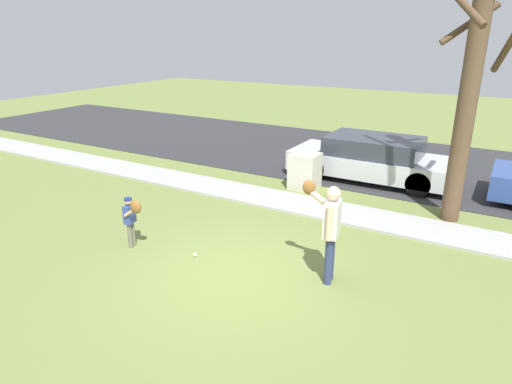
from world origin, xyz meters
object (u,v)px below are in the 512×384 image
(person_adult, at_px, (329,224))
(person_child, at_px, (131,215))
(baseball, at_px, (195,255))
(street_tree_near, at_px, (471,83))
(parked_sedan_silver, at_px, (373,159))
(utility_cabinet, at_px, (305,171))

(person_adult, distance_m, person_child, 3.78)
(person_child, bearing_deg, person_adult, 0.83)
(person_adult, xyz_separation_m, person_child, (-3.69, -0.76, -0.35))
(person_adult, height_order, baseball, person_adult)
(person_adult, height_order, person_child, person_adult)
(person_child, distance_m, baseball, 1.44)
(baseball, bearing_deg, street_tree_near, 48.21)
(person_adult, relative_size, person_child, 1.60)
(person_child, height_order, parked_sedan_silver, parked_sedan_silver)
(baseball, distance_m, utility_cabinet, 4.63)
(person_child, relative_size, baseball, 14.30)
(baseball, height_order, parked_sedan_silver, parked_sedan_silver)
(person_child, bearing_deg, utility_cabinet, 63.19)
(baseball, bearing_deg, parked_sedan_silver, 76.48)
(baseball, xyz_separation_m, utility_cabinet, (0.16, 4.61, 0.45))
(baseball, height_order, utility_cabinet, utility_cabinet)
(person_child, bearing_deg, baseball, 2.55)
(baseball, height_order, street_tree_near, street_tree_near)
(person_adult, relative_size, street_tree_near, 0.30)
(baseball, bearing_deg, person_adult, 10.72)
(person_adult, height_order, parked_sedan_silver, person_adult)
(person_adult, xyz_separation_m, baseball, (-2.44, -0.46, -1.01))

